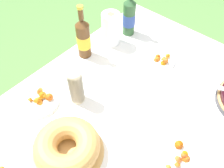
{
  "coord_description": "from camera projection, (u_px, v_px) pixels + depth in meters",
  "views": [
    {
      "loc": [
        -0.55,
        -0.35,
        1.74
      ],
      "look_at": [
        0.07,
        0.19,
        0.77
      ],
      "focal_mm": 40.0,
      "sensor_mm": 36.0,
      "label": 1
    }
  ],
  "objects": [
    {
      "name": "garden_table",
      "position": [
        130.0,
        127.0,
        1.25
      ],
      "size": [
        1.62,
        1.2,
        0.71
      ],
      "color": "#A87A47",
      "rests_on": "ground_plane"
    },
    {
      "name": "tablecloth",
      "position": [
        131.0,
        122.0,
        1.21
      ],
      "size": [
        1.63,
        1.21,
        0.1
      ],
      "color": "white",
      "rests_on": "garden_table"
    },
    {
      "name": "bundt_cake",
      "position": [
        67.0,
        147.0,
        1.05
      ],
      "size": [
        0.31,
        0.31,
        0.11
      ],
      "color": "tan",
      "rests_on": "tablecloth"
    },
    {
      "name": "cup_stack",
      "position": [
        76.0,
        87.0,
        1.21
      ],
      "size": [
        0.07,
        0.07,
        0.2
      ],
      "color": "beige",
      "rests_on": "tablecloth"
    },
    {
      "name": "cider_bottle_green",
      "position": [
        129.0,
        16.0,
        1.54
      ],
      "size": [
        0.08,
        0.08,
        0.33
      ],
      "color": "#2D562D",
      "rests_on": "tablecloth"
    },
    {
      "name": "cider_bottle_amber",
      "position": [
        83.0,
        38.0,
        1.4
      ],
      "size": [
        0.08,
        0.08,
        0.33
      ],
      "color": "brown",
      "rests_on": "tablecloth"
    },
    {
      "name": "snack_plate_near",
      "position": [
        40.0,
        101.0,
        1.26
      ],
      "size": [
        0.2,
        0.2,
        0.06
      ],
      "color": "white",
      "rests_on": "tablecloth"
    },
    {
      "name": "snack_plate_left",
      "position": [
        160.0,
        59.0,
        1.46
      ],
      "size": [
        0.2,
        0.2,
        0.06
      ],
      "color": "white",
      "rests_on": "tablecloth"
    },
    {
      "name": "snack_plate_far",
      "position": [
        180.0,
        158.0,
        1.06
      ],
      "size": [
        0.22,
        0.22,
        0.06
      ],
      "color": "white",
      "rests_on": "tablecloth"
    },
    {
      "name": "paper_towel_roll",
      "position": [
        111.0,
        29.0,
        1.49
      ],
      "size": [
        0.11,
        0.11,
        0.21
      ],
      "color": "white",
      "rests_on": "tablecloth"
    }
  ]
}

